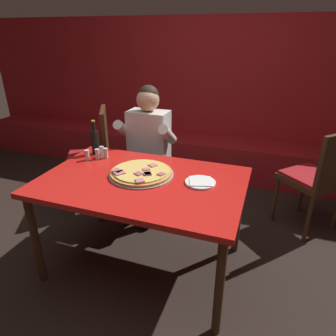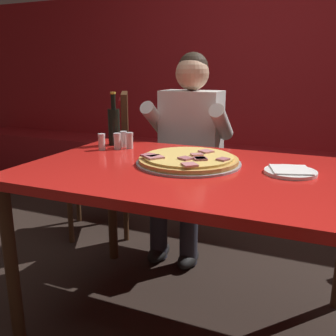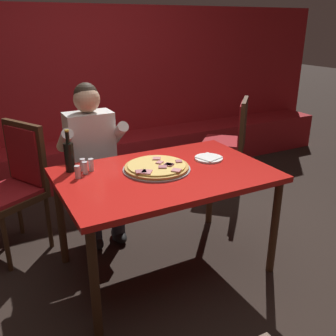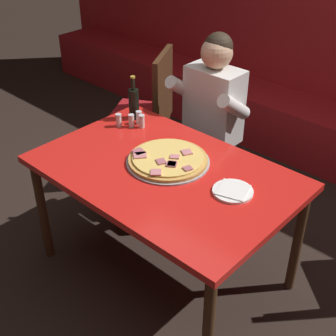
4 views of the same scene
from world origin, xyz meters
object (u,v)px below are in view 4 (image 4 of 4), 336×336
at_px(shaker_parmesan, 119,121).
at_px(dining_chair_by_booth, 149,106).
at_px(pizza, 168,160).
at_px(plate_white_paper, 233,191).
at_px(diner_seated_blue_shirt, 206,118).
at_px(shaker_black_pepper, 131,121).
at_px(shaker_oregano, 139,118).
at_px(main_dining_table, 164,181).
at_px(beer_bottle, 134,103).
at_px(shaker_red_pepper_flakes, 142,122).

bearing_deg(shaker_parmesan, dining_chair_by_booth, 119.00).
bearing_deg(pizza, plate_white_paper, 1.70).
bearing_deg(pizza, diner_seated_blue_shirt, 110.90).
bearing_deg(dining_chair_by_booth, shaker_black_pepper, -54.26).
bearing_deg(shaker_oregano, main_dining_table, -30.52).
relative_size(beer_bottle, dining_chair_by_booth, 0.29).
distance_m(beer_bottle, shaker_parmesan, 0.16).
relative_size(pizza, beer_bottle, 1.61).
xyz_separation_m(pizza, plate_white_paper, (0.44, 0.01, -0.01)).
bearing_deg(dining_chair_by_booth, shaker_red_pepper_flakes, -48.74).
xyz_separation_m(beer_bottle, diner_seated_blue_shirt, (0.28, 0.40, -0.16)).
height_order(main_dining_table, shaker_oregano, shaker_oregano).
bearing_deg(main_dining_table, pizza, 116.40).
distance_m(beer_bottle, diner_seated_blue_shirt, 0.52).
distance_m(main_dining_table, shaker_red_pepper_flakes, 0.52).
distance_m(pizza, shaker_black_pepper, 0.48).
height_order(plate_white_paper, shaker_oregano, shaker_oregano).
xyz_separation_m(beer_bottle, shaker_red_pepper_flakes, (0.13, -0.06, -0.07)).
xyz_separation_m(shaker_red_pepper_flakes, dining_chair_by_booth, (-0.45, 0.52, -0.22)).
distance_m(plate_white_paper, shaker_oregano, 0.92).
bearing_deg(shaker_oregano, shaker_red_pepper_flakes, -26.44).
bearing_deg(dining_chair_by_booth, beer_bottle, -54.67).
distance_m(main_dining_table, pizza, 0.12).
bearing_deg(beer_bottle, diner_seated_blue_shirt, 54.50).
xyz_separation_m(shaker_parmesan, shaker_black_pepper, (0.06, 0.05, 0.00)).
bearing_deg(diner_seated_blue_shirt, beer_bottle, -125.50).
relative_size(shaker_oregano, diner_seated_blue_shirt, 0.07).
relative_size(shaker_oregano, shaker_parmesan, 1.00).
distance_m(plate_white_paper, shaker_parmesan, 0.96).
relative_size(main_dining_table, diner_seated_blue_shirt, 1.12).
bearing_deg(shaker_red_pepper_flakes, plate_white_paper, -12.28).
xyz_separation_m(shaker_parmesan, dining_chair_by_booth, (-0.34, 0.60, -0.22)).
height_order(plate_white_paper, shaker_red_pepper_flakes, shaker_red_pepper_flakes).
bearing_deg(diner_seated_blue_shirt, shaker_black_pepper, -112.77).
relative_size(pizza, shaker_oregano, 5.46).
bearing_deg(diner_seated_blue_shirt, dining_chair_by_booth, 174.39).
bearing_deg(beer_bottle, dining_chair_by_booth, 125.33).
distance_m(shaker_red_pepper_flakes, shaker_parmesan, 0.15).
height_order(plate_white_paper, shaker_parmesan, shaker_parmesan).
relative_size(plate_white_paper, dining_chair_by_booth, 0.21).
bearing_deg(pizza, shaker_black_pepper, 161.09).
relative_size(main_dining_table, shaker_parmesan, 16.63).
relative_size(shaker_oregano, dining_chair_by_booth, 0.08).
xyz_separation_m(pizza, shaker_red_pepper_flakes, (-0.40, 0.20, 0.02)).
bearing_deg(shaker_parmesan, beer_bottle, 94.24).
bearing_deg(shaker_red_pepper_flakes, main_dining_table, -30.97).
xyz_separation_m(shaker_oregano, shaker_parmesan, (-0.07, -0.11, 0.00)).
bearing_deg(main_dining_table, beer_bottle, 150.43).
xyz_separation_m(pizza, diner_seated_blue_shirt, (-0.25, 0.65, -0.07)).
bearing_deg(shaker_red_pepper_flakes, shaker_parmesan, -143.05).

